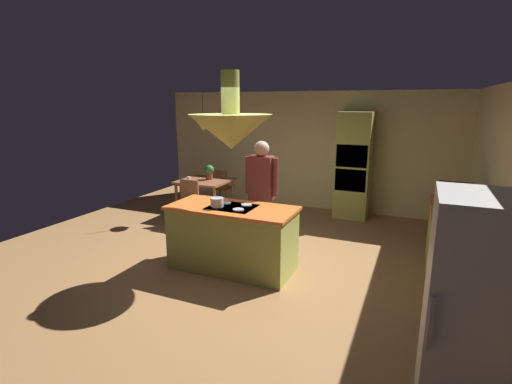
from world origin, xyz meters
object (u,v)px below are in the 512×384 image
oven_tower (354,166)px  chair_by_back_wall (221,186)px  chair_facing_island (187,200)px  cup_on_table (189,179)px  microwave_on_counter (457,193)px  dining_table (205,185)px  cooking_pot_on_cooktop (217,202)px  potted_plant_on_table (209,171)px  person_at_island (261,190)px  refrigerator (481,317)px  canister_sugar (462,217)px  canister_flour (464,220)px  kitchen_island (232,238)px

oven_tower → chair_by_back_wall: size_ratio=2.46×
chair_facing_island → oven_tower: bearing=33.1°
chair_facing_island → cup_on_table: 0.59m
chair_by_back_wall → microwave_on_counter: size_ratio=1.89×
dining_table → cooking_pot_on_cooktop: bearing=-55.4°
chair_facing_island → microwave_on_counter: 4.57m
oven_tower → potted_plant_on_table: bearing=-159.0°
potted_plant_on_table → person_at_island: bearing=-40.0°
dining_table → cup_on_table: cup_on_table is taller
cup_on_table → person_at_island: bearing=-29.6°
refrigerator → canister_sugar: (0.04, 2.13, 0.12)m
refrigerator → canister_flour: (0.04, 1.95, 0.14)m
dining_table → chair_by_back_wall: size_ratio=1.15×
kitchen_island → oven_tower: (1.10, 3.24, 0.61)m
person_at_island → cup_on_table: person_at_island is taller
chair_facing_island → canister_sugar: (4.54, -0.99, 0.48)m
canister_flour → chair_by_back_wall: bearing=150.9°
dining_table → cup_on_table: (-0.24, -0.23, 0.15)m
potted_plant_on_table → cooking_pot_on_cooktop: size_ratio=1.67×
potted_plant_on_table → microwave_on_counter: (4.49, -0.73, 0.12)m
kitchen_island → dining_table: kitchen_island is taller
cooking_pot_on_cooktop → dining_table: bearing=124.6°
chair_facing_island → chair_by_back_wall: bearing=90.0°
dining_table → cooking_pot_on_cooktop: size_ratio=5.56×
kitchen_island → dining_table: (-1.70, 2.10, 0.20)m
oven_tower → canister_flour: size_ratio=11.88×
person_at_island → chair_by_back_wall: bearing=131.4°
oven_tower → refrigerator: bearing=-71.0°
dining_table → chair_by_back_wall: bearing=90.0°
cup_on_table → cooking_pot_on_cooktop: 2.68m
oven_tower → chair_by_back_wall: (-2.80, -0.46, -0.56)m
refrigerator → cup_on_table: size_ratio=19.20×
oven_tower → cooking_pot_on_cooktop: 3.60m
refrigerator → canister_flour: bearing=88.8°
person_at_island → microwave_on_counter: 2.80m
refrigerator → potted_plant_on_table: bearing=138.8°
dining_table → canister_sugar: (4.54, -1.67, 0.33)m
dining_table → canister_sugar: canister_sugar is taller
cup_on_table → refrigerator: bearing=-37.0°
dining_table → cup_on_table: bearing=-136.2°
person_at_island → chair_facing_island: (-1.86, 0.74, -0.51)m
canister_sugar → potted_plant_on_table: bearing=158.6°
dining_table → cooking_pot_on_cooktop: cooking_pot_on_cooktop is taller
kitchen_island → refrigerator: 3.30m
microwave_on_counter → chair_facing_island: bearing=-179.5°
potted_plant_on_table → dining_table: bearing=-120.8°
potted_plant_on_table → canister_sugar: canister_sugar is taller
chair_by_back_wall → canister_sugar: size_ratio=5.78×
dining_table → refrigerator: bearing=-40.2°
potted_plant_on_table → kitchen_island: bearing=-53.1°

